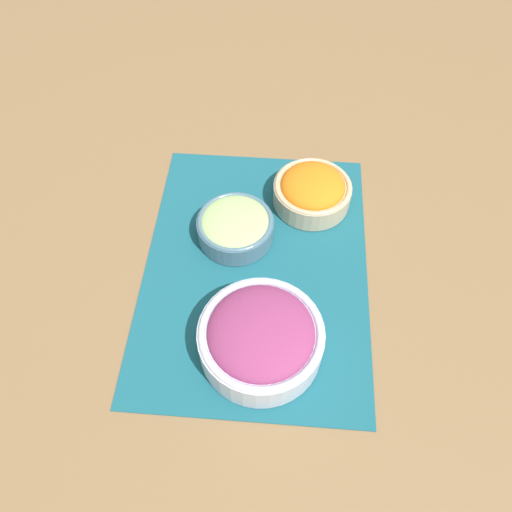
{
  "coord_description": "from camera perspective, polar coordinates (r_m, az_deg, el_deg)",
  "views": [
    {
      "loc": [
        -0.47,
        -0.04,
        0.72
      ],
      "look_at": [
        0.0,
        0.0,
        0.03
      ],
      "focal_mm": 35.0,
      "sensor_mm": 36.0,
      "label": 1
    }
  ],
  "objects": [
    {
      "name": "ground_plane",
      "position": [
        0.86,
        0.0,
        -1.29
      ],
      "size": [
        3.0,
        3.0,
        0.0
      ],
      "primitive_type": "plane",
      "color": "olive"
    },
    {
      "name": "placemat",
      "position": [
        0.86,
        0.0,
        -1.21
      ],
      "size": [
        0.53,
        0.38,
        0.0
      ],
      "color": "#195B6B",
      "rests_on": "ground_plane"
    },
    {
      "name": "carrot_bowl",
      "position": [
        0.93,
        6.46,
        7.49
      ],
      "size": [
        0.14,
        0.14,
        0.07
      ],
      "color": "#C6B28E",
      "rests_on": "placemat"
    },
    {
      "name": "onion_bowl",
      "position": [
        0.75,
        0.56,
        -9.22
      ],
      "size": [
        0.19,
        0.19,
        0.08
      ],
      "color": "silver",
      "rests_on": "placemat"
    },
    {
      "name": "cucumber_bowl",
      "position": [
        0.87,
        -2.38,
        3.46
      ],
      "size": [
        0.13,
        0.13,
        0.05
      ],
      "color": "slate",
      "rests_on": "placemat"
    }
  ]
}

